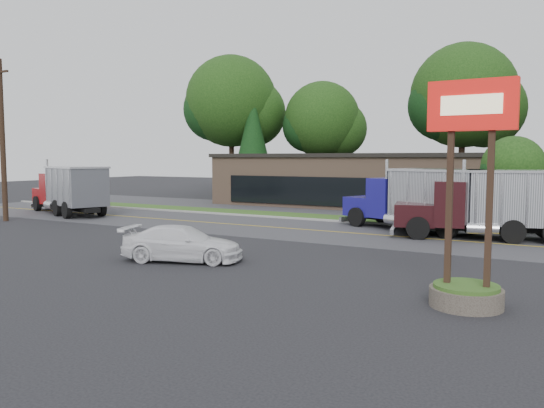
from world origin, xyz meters
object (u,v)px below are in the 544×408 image
at_px(utility_pole, 2,139).
at_px(bilo_sign, 468,231).
at_px(dump_truck_blue, 421,198).
at_px(rally_car, 183,243).
at_px(dump_truck_red, 70,189).
at_px(dump_truck_maroon, 496,202).

bearing_deg(utility_pole, bilo_sign, -11.89).
relative_size(utility_pole, dump_truck_blue, 1.17).
bearing_deg(utility_pole, rally_car, -14.79).
xyz_separation_m(bilo_sign, dump_truck_blue, (-4.62, 13.91, -0.22)).
distance_m(dump_truck_blue, rally_car, 14.03).
xyz_separation_m(dump_truck_red, dump_truck_maroon, (27.33, 2.22, -0.00)).
bearing_deg(dump_truck_red, dump_truck_maroon, -154.37).
bearing_deg(rally_car, utility_pole, 55.94).
bearing_deg(bilo_sign, dump_truck_maroon, 93.45).
height_order(dump_truck_red, rally_car, dump_truck_red).
height_order(utility_pole, dump_truck_blue, utility_pole).
bearing_deg(dump_truck_maroon, dump_truck_red, -7.98).
bearing_deg(bilo_sign, utility_pole, 168.11).
bearing_deg(bilo_sign, dump_truck_red, 159.22).
height_order(bilo_sign, dump_truck_maroon, bilo_sign).
xyz_separation_m(bilo_sign, rally_car, (-10.59, 1.27, -1.35)).
relative_size(dump_truck_blue, rally_car, 1.85).
height_order(dump_truck_blue, rally_car, dump_truck_blue).
height_order(dump_truck_maroon, rally_car, dump_truck_maroon).
distance_m(bilo_sign, dump_truck_maroon, 12.90).
xyz_separation_m(dump_truck_red, dump_truck_blue, (23.49, 3.25, -0.00)).
relative_size(utility_pole, dump_truck_maroon, 1.15).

